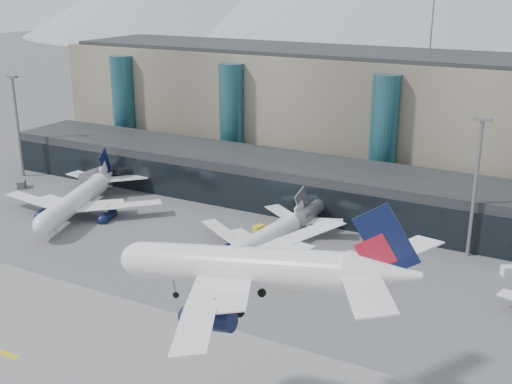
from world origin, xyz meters
TOP-DOWN VIEW (x-y plane):
  - ground at (0.00, 0.00)m, footprint 900.00×900.00m
  - concourse at (-0.02, 57.73)m, footprint 170.00×27.00m
  - terminal_main at (-25.00, 90.00)m, footprint 130.00×30.00m
  - teal_towers at (-14.99, 74.01)m, footprint 116.40×19.40m
  - lightmast_left at (-80.00, 45.00)m, footprint 3.00×1.20m
  - lightmast_mid at (30.00, 48.00)m, footprint 3.00×1.20m
  - hero_jet at (20.49, -13.47)m, footprint 34.04×35.24m
  - jet_parked_left at (-48.18, 32.45)m, footprint 35.78×37.77m
  - jet_parked_mid at (-2.69, 32.34)m, footprint 33.09×32.91m
  - veh_b at (-8.90, 39.96)m, footprint 2.01×2.61m
  - veh_c at (5.19, 26.25)m, footprint 4.36×4.10m
  - veh_d at (38.03, 42.92)m, footprint 3.32×2.99m
  - veh_f at (-72.65, 37.72)m, footprint 3.31×3.54m
  - veh_g at (19.94, 30.11)m, footprint 2.81×2.76m
  - veh_h at (6.61, 22.78)m, footprint 4.53×4.41m

SIDE VIEW (x-z plane):
  - ground at x=0.00m, z-range 0.00..0.00m
  - veh_b at x=-8.90m, z-range 0.00..1.33m
  - veh_g at x=19.94m, z-range 0.00..1.45m
  - veh_d at x=38.03m, z-range 0.00..1.69m
  - veh_f at x=-72.65m, z-range 0.00..1.78m
  - veh_c at x=5.19m, z-range 0.00..2.19m
  - veh_h at x=6.61m, z-range 0.00..2.29m
  - jet_parked_mid at x=-2.69m, z-range -1.31..9.41m
  - jet_parked_left at x=-48.18m, z-range -1.48..10.65m
  - concourse at x=-0.02m, z-range -0.03..9.97m
  - teal_towers at x=-14.99m, z-range -8.99..37.01m
  - lightmast_left at x=-80.00m, z-range 1.62..27.22m
  - lightmast_mid at x=30.00m, z-range 1.62..27.22m
  - terminal_main at x=-25.00m, z-range -0.06..30.94m
  - hero_jet at x=20.49m, z-range 16.01..27.36m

